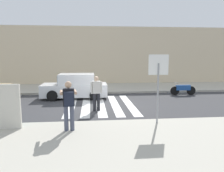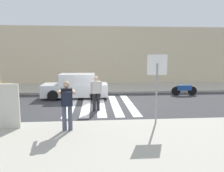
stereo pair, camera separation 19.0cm
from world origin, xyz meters
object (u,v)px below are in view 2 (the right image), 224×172
object	(u,v)px
pedestrian_crossing	(96,91)
advertising_board	(4,106)
photographer_with_backpack	(67,102)
stop_sign	(157,74)
motorcycle	(184,89)
parked_car_white	(76,87)

from	to	relation	value
pedestrian_crossing	advertising_board	xyz separation A→B (m)	(-3.30, -2.75, -0.03)
photographer_with_backpack	advertising_board	xyz separation A→B (m)	(-2.27, 0.43, -0.23)
stop_sign	motorcycle	xyz separation A→B (m)	(3.78, 6.31, -1.64)
stop_sign	motorcycle	world-z (taller)	stop_sign
pedestrian_crossing	motorcycle	bearing A→B (deg)	31.54
photographer_with_backpack	advertising_board	distance (m)	2.32
stop_sign	parked_car_white	distance (m)	7.09
parked_car_white	advertising_board	xyz separation A→B (m)	(-2.03, -6.16, 0.21)
advertising_board	parked_car_white	bearing A→B (deg)	71.74
stop_sign	motorcycle	bearing A→B (deg)	59.07
advertising_board	pedestrian_crossing	bearing A→B (deg)	39.82
stop_sign	pedestrian_crossing	distance (m)	3.61
stop_sign	photographer_with_backpack	bearing A→B (deg)	-170.05
pedestrian_crossing	parked_car_white	world-z (taller)	pedestrian_crossing
parked_car_white	motorcycle	bearing A→B (deg)	2.35
motorcycle	pedestrian_crossing	bearing A→B (deg)	-148.46
photographer_with_backpack	advertising_board	bearing A→B (deg)	169.39
advertising_board	photographer_with_backpack	bearing A→B (deg)	-10.61
parked_car_white	motorcycle	size ratio (longest dim) A/B	2.33
photographer_with_backpack	pedestrian_crossing	bearing A→B (deg)	72.12
photographer_with_backpack	motorcycle	world-z (taller)	photographer_with_backpack
pedestrian_crossing	parked_car_white	xyz separation A→B (m)	(-1.27, 3.41, -0.25)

